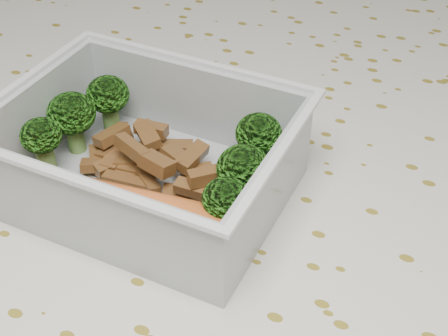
% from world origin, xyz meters
% --- Properties ---
extents(dining_table, '(1.40, 0.90, 0.75)m').
position_xyz_m(dining_table, '(0.00, 0.00, 0.67)').
color(dining_table, brown).
rests_on(dining_table, ground).
extents(tablecloth, '(1.46, 0.96, 0.19)m').
position_xyz_m(tablecloth, '(0.00, 0.00, 0.72)').
color(tablecloth, beige).
rests_on(tablecloth, dining_table).
extents(lunch_container, '(0.20, 0.16, 0.07)m').
position_xyz_m(lunch_container, '(-0.04, -0.02, 0.78)').
color(lunch_container, silver).
rests_on(lunch_container, tablecloth).
extents(broccoli_florets, '(0.18, 0.10, 0.05)m').
position_xyz_m(broccoli_florets, '(-0.04, -0.00, 0.79)').
color(broccoli_florets, '#608C3F').
rests_on(broccoli_florets, lunch_container).
extents(meat_pile, '(0.12, 0.07, 0.03)m').
position_xyz_m(meat_pile, '(-0.05, -0.01, 0.77)').
color(meat_pile, brown).
rests_on(meat_pile, lunch_container).
extents(sausage, '(0.17, 0.04, 0.03)m').
position_xyz_m(sausage, '(-0.04, -0.06, 0.78)').
color(sausage, '#CB5E26').
rests_on(sausage, lunch_container).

